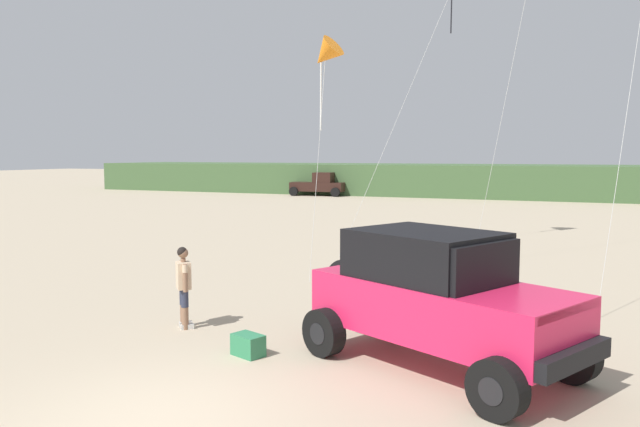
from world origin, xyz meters
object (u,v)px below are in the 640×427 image
Objects in this scene: distant_pickup at (320,185)px; kite_purple_stunt at (325,55)px; cooler_box at (248,345)px; jeep at (438,296)px; person_watching at (184,283)px.

kite_purple_stunt is at bearing -66.94° from distant_pickup.
kite_purple_stunt reaches higher than cooler_box.
jeep is at bearing 32.73° from cooler_box.
jeep is 5.27m from person_watching.
person_watching is 2.43m from cooler_box.
kite_purple_stunt is at bearing 124.27° from jeep.
jeep is at bearing -55.73° from kite_purple_stunt.
person_watching is 8.94m from kite_purple_stunt.
distant_pickup is 34.68m from kite_purple_stunt.
person_watching is 0.24× the size of kite_purple_stunt.
kite_purple_stunt is (-5.03, 7.38, 5.25)m from jeep.
kite_purple_stunt is at bearing 88.17° from person_watching.
person_watching reaches higher than cooler_box.
jeep is 3.42m from cooler_box.
person_watching is at bearing 173.70° from cooler_box.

